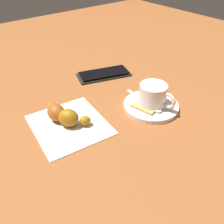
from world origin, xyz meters
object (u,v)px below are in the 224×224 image
(saucer, at_px, (151,106))
(napkin, at_px, (69,124))
(sugar_packet, at_px, (143,109))
(espresso_cup, at_px, (153,95))
(cell_phone, at_px, (104,74))
(croissant, at_px, (63,115))
(teaspoon, at_px, (149,104))

(saucer, relative_size, napkin, 0.80)
(saucer, bearing_deg, sugar_packet, 5.56)
(saucer, relative_size, espresso_cup, 1.47)
(sugar_packet, xyz_separation_m, cell_phone, (-0.04, -0.21, -0.01))
(espresso_cup, relative_size, cell_phone, 0.54)
(espresso_cup, height_order, sugar_packet, espresso_cup)
(croissant, relative_size, cell_phone, 0.71)
(croissant, bearing_deg, saucer, 157.33)
(espresso_cup, xyz_separation_m, sugar_packet, (0.03, -0.00, -0.02))
(sugar_packet, height_order, napkin, sugar_packet)
(saucer, distance_m, croissant, 0.21)
(croissant, xyz_separation_m, cell_phone, (-0.21, -0.12, -0.02))
(croissant, distance_m, cell_phone, 0.24)
(napkin, distance_m, croissant, 0.03)
(saucer, relative_size, sugar_packet, 2.27)
(saucer, bearing_deg, teaspoon, -4.85)
(saucer, bearing_deg, espresso_cup, 80.61)
(teaspoon, relative_size, croissant, 1.06)
(espresso_cup, bearing_deg, saucer, -99.39)
(saucer, distance_m, sugar_packet, 0.03)
(espresso_cup, xyz_separation_m, teaspoon, (0.01, -0.01, -0.02))
(croissant, bearing_deg, napkin, 108.11)
(sugar_packet, bearing_deg, teaspoon, 86.25)
(napkin, xyz_separation_m, croissant, (0.00, -0.01, 0.02))
(saucer, height_order, cell_phone, same)
(teaspoon, height_order, croissant, croissant)
(sugar_packet, xyz_separation_m, croissant, (0.16, -0.08, 0.01))
(cell_phone, bearing_deg, napkin, 34.31)
(saucer, relative_size, croissant, 1.11)
(napkin, relative_size, croissant, 1.39)
(sugar_packet, height_order, cell_phone, sugar_packet)
(espresso_cup, xyz_separation_m, cell_phone, (-0.01, -0.21, -0.03))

